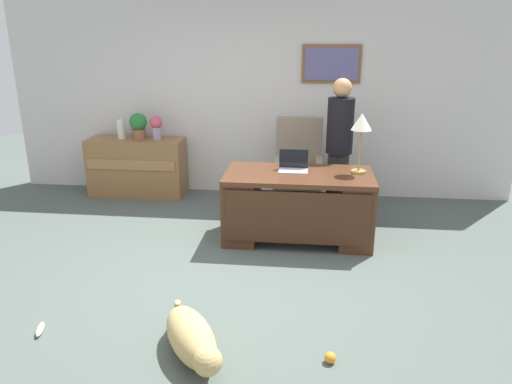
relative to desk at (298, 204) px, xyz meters
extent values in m
plane|color=#4C5651|center=(-0.63, -0.93, -0.41)|extent=(12.00, 12.00, 0.00)
cube|color=silver|center=(-0.63, 1.67, 0.94)|extent=(7.00, 0.12, 2.70)
cube|color=brown|center=(0.35, 1.60, 1.41)|extent=(0.78, 0.03, 0.50)
cube|color=slate|center=(0.35, 1.58, 1.41)|extent=(0.70, 0.01, 0.42)
cube|color=#4C2B19|center=(0.00, 0.03, 0.33)|extent=(1.61, 0.83, 0.05)
cube|color=#4C2B19|center=(-0.63, 0.03, -0.05)|extent=(0.36, 0.77, 0.71)
cube|color=#4C2B19|center=(0.63, 0.03, -0.05)|extent=(0.36, 0.77, 0.71)
cube|color=#412415|center=(0.00, -0.36, -0.02)|extent=(1.51, 0.04, 0.57)
cube|color=olive|center=(-2.31, 1.32, -0.01)|extent=(1.33, 0.48, 0.81)
cube|color=#A16F40|center=(-2.31, 1.08, 0.09)|extent=(1.23, 0.02, 0.14)
cube|color=gray|center=(-0.03, 0.96, -0.04)|extent=(0.60, 0.58, 0.18)
cylinder|color=black|center=(-0.03, 0.96, -0.27)|extent=(0.10, 0.10, 0.28)
cylinder|color=black|center=(-0.03, 0.96, -0.39)|extent=(0.52, 0.52, 0.05)
cube|color=gray|center=(-0.03, 1.20, 0.41)|extent=(0.60, 0.12, 0.71)
cube|color=gray|center=(-0.29, 0.96, 0.16)|extent=(0.08, 0.50, 0.22)
cube|color=gray|center=(0.23, 0.96, 0.16)|extent=(0.08, 0.50, 0.22)
cylinder|color=#262323|center=(0.46, 0.78, 0.00)|extent=(0.26, 0.26, 0.82)
cylinder|color=black|center=(0.46, 0.78, 0.74)|extent=(0.32, 0.32, 0.66)
sphere|color=tan|center=(0.46, 0.78, 1.19)|extent=(0.23, 0.23, 0.23)
ellipsoid|color=tan|center=(-0.70, -2.16, -0.26)|extent=(0.63, 0.77, 0.30)
sphere|color=tan|center=(-0.51, -2.47, -0.22)|extent=(0.20, 0.20, 0.20)
cylinder|color=tan|center=(-0.89, -1.85, -0.24)|extent=(0.11, 0.15, 0.21)
cube|color=#B2B5BA|center=(-0.07, 0.09, 0.36)|extent=(0.32, 0.22, 0.01)
cube|color=black|center=(-0.07, 0.19, 0.47)|extent=(0.32, 0.01, 0.21)
cylinder|color=#9E8447|center=(0.64, 0.13, 0.37)|extent=(0.16, 0.16, 0.02)
cylinder|color=#9E8447|center=(0.64, 0.13, 0.60)|extent=(0.02, 0.02, 0.45)
cone|color=silver|center=(0.64, 0.13, 0.91)|extent=(0.22, 0.22, 0.18)
cylinder|color=#A38FAC|center=(-1.99, 1.32, 0.48)|extent=(0.12, 0.12, 0.17)
sphere|color=#D14F67|center=(-1.99, 1.32, 0.64)|extent=(0.17, 0.17, 0.17)
cylinder|color=silver|center=(-2.50, 1.32, 0.53)|extent=(0.11, 0.11, 0.27)
cylinder|color=brown|center=(-2.24, 1.32, 0.47)|extent=(0.18, 0.18, 0.14)
sphere|color=#2A7233|center=(-2.24, 1.32, 0.64)|extent=(0.24, 0.24, 0.24)
sphere|color=orange|center=(0.30, -2.14, -0.37)|extent=(0.08, 0.08, 0.08)
ellipsoid|color=beige|center=(-1.94, -2.02, -0.39)|extent=(0.10, 0.20, 0.05)
camera|label=1|loc=(0.10, -5.08, 1.84)|focal=34.19mm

